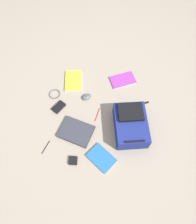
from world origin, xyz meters
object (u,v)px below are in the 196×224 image
at_px(book_manual, 101,158).
at_px(pen_black, 46,147).
at_px(computer_mouse, 86,97).
at_px(pen_blue, 97,114).
at_px(usb_stick, 147,102).
at_px(earbud_pouch, 73,161).
at_px(cable_coil, 55,94).
at_px(backpack, 131,125).
at_px(laptop, 76,132).
at_px(book_blue, 73,81).
at_px(power_brick, 59,107).
at_px(book_red, 123,80).

relative_size(book_manual, pen_black, 2.11).
xyz_separation_m(computer_mouse, pen_blue, (-0.13, 0.18, -0.01)).
bearing_deg(usb_stick, earbud_pouch, 46.72).
distance_m(cable_coil, pen_black, 0.57).
height_order(cable_coil, earbud_pouch, earbud_pouch).
relative_size(backpack, usb_stick, 9.80).
height_order(laptop, book_manual, laptop).
relative_size(backpack, pen_blue, 3.05).
bearing_deg(backpack, pen_blue, -18.81).
distance_m(book_blue, pen_black, 0.77).
distance_m(cable_coil, power_brick, 0.17).
bearing_deg(earbud_pouch, book_red, -112.35).
bearing_deg(laptop, pen_blue, -130.23).
height_order(earbud_pouch, usb_stick, earbud_pouch).
relative_size(book_manual, usb_stick, 6.27).
bearing_deg(usb_stick, book_manual, 57.95).
bearing_deg(computer_mouse, laptop, 135.29).
bearing_deg(usb_stick, pen_blue, 22.00).
bearing_deg(book_manual, backpack, -125.96).
bearing_deg(usb_stick, power_brick, 10.54).
bearing_deg(earbud_pouch, power_brick, -65.58).
bearing_deg(book_red, cable_coil, 20.38).
xyz_separation_m(earbud_pouch, usb_stick, (-0.64, -0.68, -0.01)).
distance_m(book_blue, book_red, 0.53).
height_order(book_blue, power_brick, power_brick).
distance_m(pen_black, usb_stick, 1.09).
xyz_separation_m(laptop, book_blue, (0.13, -0.58, -0.01)).
distance_m(book_manual, book_red, 0.88).
bearing_deg(usb_stick, backpack, 62.48).
relative_size(book_blue, pen_blue, 1.89).
bearing_deg(pen_blue, laptop, 49.77).
height_order(laptop, book_red, laptop).
relative_size(book_manual, pen_blue, 1.96).
bearing_deg(cable_coil, book_blue, -132.23).
relative_size(book_blue, computer_mouse, 2.95).
bearing_deg(laptop, book_manual, 139.79).
relative_size(backpack, laptop, 1.28).
bearing_deg(book_red, pen_blue, 63.13).
relative_size(backpack, power_brick, 3.38).
distance_m(cable_coil, earbud_pouch, 0.74).
bearing_deg(pen_blue, earbud_pouch, 72.04).
height_order(book_red, pen_blue, book_red).
xyz_separation_m(pen_black, usb_stick, (-0.91, -0.58, -0.00)).
bearing_deg(usb_stick, computer_mouse, 1.23).
relative_size(laptop, pen_black, 2.57).
relative_size(book_manual, book_red, 0.96).
xyz_separation_m(book_manual, cable_coil, (0.56, -0.62, -0.01)).
bearing_deg(book_manual, book_blue, -63.94).
height_order(computer_mouse, usb_stick, computer_mouse).
height_order(pen_black, pen_blue, same).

